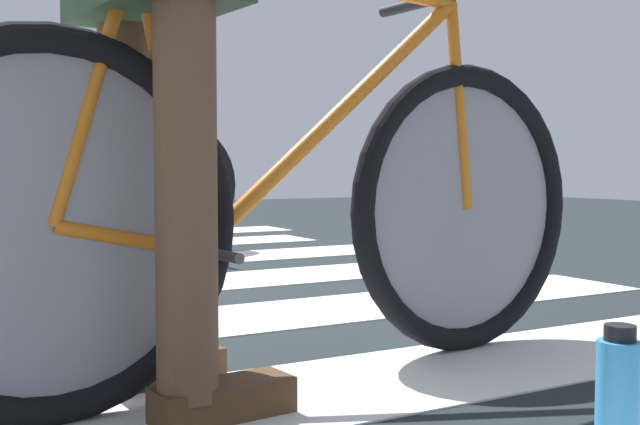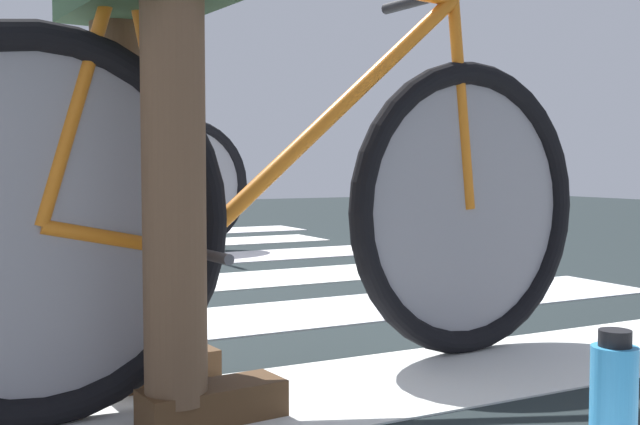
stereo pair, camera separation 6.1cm
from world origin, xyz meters
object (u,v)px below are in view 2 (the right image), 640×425
Objects in this scene: bicycle_1_of_2 at (289,203)px; cyclist_1_of_2 at (146,57)px; water_bottle at (613,412)px; cyclist_2_of_2 at (22,124)px; bicycle_2_of_2 at (88,181)px.

bicycle_1_of_2 is 1.69× the size of cyclist_1_of_2.
cyclist_1_of_2 is at bearing 180.00° from bicycle_1_of_2.
water_bottle is at bearing -58.48° from cyclist_1_of_2.
water_bottle is at bearing -85.49° from cyclist_2_of_2.
cyclist_2_of_2 is at bearing -180.00° from bicycle_2_of_2.
cyclist_2_of_2 reaches higher than bicycle_1_of_2.
cyclist_2_of_2 is at bearing 82.51° from cyclist_1_of_2.
bicycle_1_of_2 is 0.42m from cyclist_1_of_2.
water_bottle is (0.50, -0.66, -0.56)m from cyclist_1_of_2.
bicycle_2_of_2 reaches higher than water_bottle.
cyclist_2_of_2 is 3.29m from water_bottle.
cyclist_2_of_2 is at bearing 97.18° from water_bottle.
water_bottle is at bearing -90.99° from bicycle_2_of_2.
bicycle_1_of_2 is at bearing -0.00° from cyclist_1_of_2.
water_bottle is at bearing -80.15° from bicycle_1_of_2.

